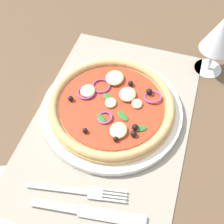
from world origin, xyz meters
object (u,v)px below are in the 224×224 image
Objects in this scene: plate at (112,110)px; wine_glass at (220,34)px; knife at (89,212)px; pizza at (112,105)px; fork at (82,192)px.

plate is 28.04cm from wine_glass.
knife is 44.75cm from wine_glass.
knife is 1.35× the size of wine_glass.
plate is at bearing -12.27° from pizza.
fork is 1.21× the size of wine_glass.
fork is 42.93cm from wine_glass.
pizza is at bearing 89.68° from knife.
plate is 1.48× the size of knife.
fork is at bearing 0.81° from pizza.
fork is (18.60, 0.26, -2.15)cm from pizza.
wine_glass is (-37.82, 17.84, 9.69)cm from fork.
plate is at bearing 80.92° from fork.
plate is 1.12× the size of pizza.
plate reaches higher than fork.
pizza is 1.32× the size of knife.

